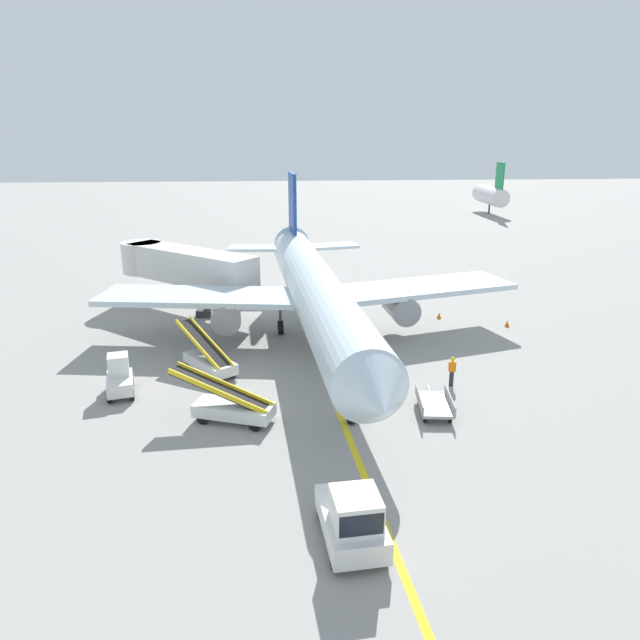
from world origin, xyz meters
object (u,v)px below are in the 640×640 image
object	(u,v)px
safety_cone_nose_left	(507,324)
safety_cone_nose_right	(439,315)
jet_bridge	(178,265)
belt_loader_aft_hold	(209,359)
baggage_tug_near_wing	(120,377)
ground_crew_marshaller	(363,367)
pushback_tug	(353,519)
belt_loader_forward_hold	(231,406)
baggage_cart_loaded	(434,404)
ground_crew_wing_walker	(452,370)
airliner	(315,290)

from	to	relation	value
safety_cone_nose_left	safety_cone_nose_right	world-z (taller)	same
jet_bridge	belt_loader_aft_hold	bearing A→B (deg)	-75.11
baggage_tug_near_wing	ground_crew_marshaller	world-z (taller)	baggage_tug_near_wing
safety_cone_nose_left	belt_loader_aft_hold	bearing A→B (deg)	-161.87
safety_cone_nose_right	belt_loader_aft_hold	bearing A→B (deg)	-150.79
jet_bridge	pushback_tug	xyz separation A→B (m)	(9.78, -28.66, -2.55)
belt_loader_forward_hold	baggage_cart_loaded	size ratio (longest dim) A/B	1.34
belt_loader_aft_hold	belt_loader_forward_hold	bearing A→B (deg)	-74.81
jet_bridge	ground_crew_wing_walker	xyz separation A→B (m)	(16.95, -16.28, -2.63)
pushback_tug	safety_cone_nose_right	bearing A→B (deg)	67.95
pushback_tug	safety_cone_nose_right	size ratio (longest dim) A/B	8.52
airliner	baggage_cart_loaded	world-z (taller)	airliner
jet_bridge	baggage_tug_near_wing	xyz separation A→B (m)	(-0.89, -15.82, -2.62)
airliner	belt_loader_aft_hold	bearing A→B (deg)	-142.00
baggage_tug_near_wing	belt_loader_aft_hold	world-z (taller)	belt_loader_aft_hold
baggage_tug_near_wing	baggage_cart_loaded	distance (m)	16.42
ground_crew_wing_walker	safety_cone_nose_left	world-z (taller)	ground_crew_wing_walker
baggage_cart_loaded	pushback_tug	bearing A→B (deg)	-120.01
belt_loader_forward_hold	safety_cone_nose_left	size ratio (longest dim) A/B	11.67
airliner	baggage_cart_loaded	size ratio (longest dim) A/B	9.24
safety_cone_nose_left	safety_cone_nose_right	size ratio (longest dim) A/B	1.00
ground_crew_wing_walker	safety_cone_nose_right	bearing A→B (deg)	77.22
airliner	ground_crew_marshaller	world-z (taller)	airliner
baggage_cart_loaded	jet_bridge	bearing A→B (deg)	127.98
pushback_tug	baggage_cart_loaded	distance (m)	10.72
jet_bridge	belt_loader_forward_hold	world-z (taller)	jet_bridge
airliner	safety_cone_nose_right	distance (m)	10.88
jet_bridge	airliner	bearing A→B (deg)	-38.97
ground_crew_wing_walker	safety_cone_nose_left	xyz separation A→B (m)	(7.07, 9.75, -0.69)
jet_bridge	safety_cone_nose_left	bearing A→B (deg)	-15.22
ground_crew_marshaller	jet_bridge	bearing A→B (deg)	128.29
baggage_cart_loaded	safety_cone_nose_right	size ratio (longest dim) A/B	8.69
airliner	baggage_cart_loaded	bearing A→B (deg)	-65.71
jet_bridge	belt_loader_aft_hold	world-z (taller)	jet_bridge
belt_loader_aft_hold	safety_cone_nose_left	world-z (taller)	belt_loader_aft_hold
baggage_tug_near_wing	ground_crew_wing_walker	distance (m)	17.84
ground_crew_wing_walker	safety_cone_nose_right	world-z (taller)	ground_crew_wing_walker
belt_loader_aft_hold	ground_crew_marshaller	distance (m)	8.89
baggage_tug_near_wing	belt_loader_forward_hold	world-z (taller)	belt_loader_forward_hold
jet_bridge	safety_cone_nose_left	world-z (taller)	jet_bridge
baggage_tug_near_wing	ground_crew_wing_walker	xyz separation A→B (m)	(17.83, -0.46, -0.02)
safety_cone_nose_right	ground_crew_marshaller	bearing A→B (deg)	-123.97
jet_bridge	safety_cone_nose_right	distance (m)	20.40
pushback_tug	baggage_cart_loaded	xyz separation A→B (m)	(5.35, 9.27, -0.53)
ground_crew_marshaller	safety_cone_nose_left	xyz separation A→B (m)	(11.87, 8.86, -0.69)
pushback_tug	ground_crew_wing_walker	world-z (taller)	pushback_tug
ground_crew_wing_walker	safety_cone_nose_left	bearing A→B (deg)	54.04
belt_loader_forward_hold	ground_crew_marshaller	bearing A→B (deg)	30.10
airliner	safety_cone_nose_left	size ratio (longest dim) A/B	80.31
airliner	baggage_tug_near_wing	bearing A→B (deg)	-144.94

